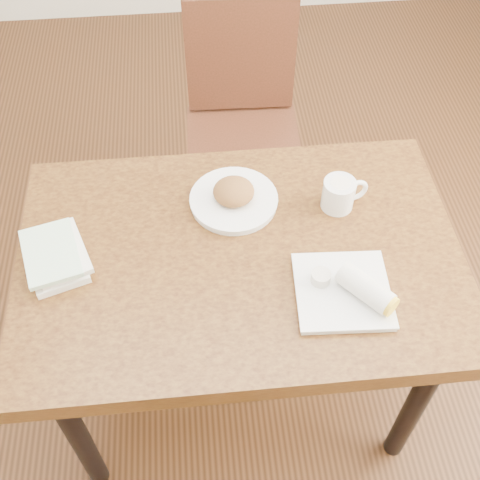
{
  "coord_description": "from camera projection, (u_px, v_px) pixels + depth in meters",
  "views": [
    {
      "loc": [
        -0.09,
        -0.97,
        2.0
      ],
      "look_at": [
        0.0,
        0.0,
        0.8
      ],
      "focal_mm": 45.0,
      "sensor_mm": 36.0,
      "label": 1
    }
  ],
  "objects": [
    {
      "name": "ground",
      "position": [
        240.0,
        381.0,
        2.17
      ],
      "size": [
        4.0,
        5.0,
        0.01
      ],
      "primitive_type": "cube",
      "color": "#472814",
      "rests_on": "ground"
    },
    {
      "name": "table",
      "position": [
        240.0,
        272.0,
        1.65
      ],
      "size": [
        1.17,
        0.78,
        0.75
      ],
      "color": "brown",
      "rests_on": "ground"
    },
    {
      "name": "chair_far",
      "position": [
        242.0,
        114.0,
        2.25
      ],
      "size": [
        0.43,
        0.43,
        0.95
      ],
      "color": "#4E2316",
      "rests_on": "ground"
    },
    {
      "name": "plate_scone",
      "position": [
        234.0,
        197.0,
        1.67
      ],
      "size": [
        0.25,
        0.25,
        0.08
      ],
      "color": "white",
      "rests_on": "table"
    },
    {
      "name": "coffee_mug",
      "position": [
        340.0,
        193.0,
        1.65
      ],
      "size": [
        0.13,
        0.09,
        0.09
      ],
      "color": "white",
      "rests_on": "table"
    },
    {
      "name": "plate_burrito",
      "position": [
        350.0,
        290.0,
        1.48
      ],
      "size": [
        0.25,
        0.25,
        0.08
      ],
      "color": "white",
      "rests_on": "table"
    },
    {
      "name": "book_stack",
      "position": [
        55.0,
        256.0,
        1.54
      ],
      "size": [
        0.2,
        0.24,
        0.05
      ],
      "color": "white",
      "rests_on": "table"
    }
  ]
}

